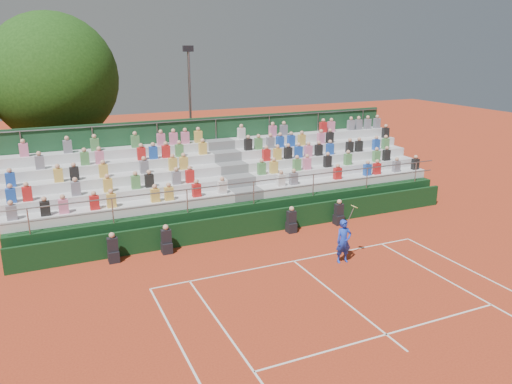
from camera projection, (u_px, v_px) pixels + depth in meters
name	position (u px, v px, depth m)	size (l,w,h in m)	color
ground	(294.00, 261.00, 18.93)	(90.00, 90.00, 0.00)	#B13B1D
courtside_wall	(259.00, 223.00, 21.58)	(20.00, 0.15, 1.00)	black
line_officials	(234.00, 231.00, 20.68)	(10.44, 0.40, 1.19)	black
grandstand	(231.00, 191.00, 24.25)	(20.00, 5.20, 4.40)	black
tennis_player	(344.00, 241.00, 18.63)	(0.85, 0.45, 2.22)	blue
tree_east	(53.00, 78.00, 25.40)	(6.56, 6.56, 9.54)	#362613
floodlight_mast	(190.00, 102.00, 30.00)	(0.60, 0.25, 7.86)	gray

